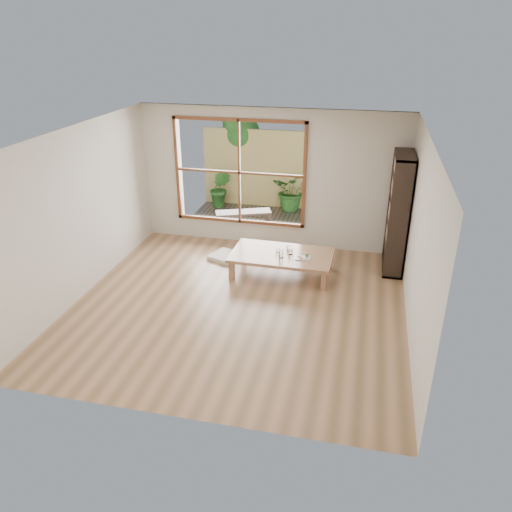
{
  "coord_description": "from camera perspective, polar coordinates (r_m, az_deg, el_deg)",
  "views": [
    {
      "loc": [
        1.73,
        -6.43,
        3.93
      ],
      "look_at": [
        0.12,
        0.64,
        0.55
      ],
      "focal_mm": 35.0,
      "sensor_mm": 36.0,
      "label": 1
    }
  ],
  "objects": [
    {
      "name": "shrub_left",
      "position": [
        11.71,
        -4.12,
        7.72
      ],
      "size": [
        0.5,
        0.41,
        0.88
      ],
      "primitive_type": "imported",
      "rotation": [
        0.0,
        0.0,
        0.05
      ],
      "color": "#2A6625",
      "rests_on": "deck"
    },
    {
      "name": "glass_short",
      "position": [
        8.63,
        3.72,
        0.91
      ],
      "size": [
        0.06,
        0.06,
        0.08
      ],
      "primitive_type": "cylinder",
      "color": "silver",
      "rests_on": "low_table"
    },
    {
      "name": "garden_tree",
      "position": [
        11.91,
        -2.14,
        13.83
      ],
      "size": [
        1.04,
        0.85,
        2.22
      ],
      "color": "#4C3D2D",
      "rests_on": "ground"
    },
    {
      "name": "glass_tall",
      "position": [
        8.33,
        2.88,
        0.23
      ],
      "size": [
        0.07,
        0.07,
        0.14
      ],
      "primitive_type": "cylinder",
      "color": "silver",
      "rests_on": "low_table"
    },
    {
      "name": "glass_mid",
      "position": [
        8.46,
        3.96,
        0.5
      ],
      "size": [
        0.07,
        0.07,
        0.11
      ],
      "primitive_type": "cylinder",
      "color": "silver",
      "rests_on": "low_table"
    },
    {
      "name": "ground",
      "position": [
        7.73,
        -1.96,
        -5.58
      ],
      "size": [
        5.0,
        5.0,
        0.0
      ],
      "primitive_type": "plane",
      "color": "tan",
      "rests_on": "ground"
    },
    {
      "name": "food_tray",
      "position": [
        8.36,
        5.45,
        -0.13
      ],
      "size": [
        0.28,
        0.22,
        0.08
      ],
      "rotation": [
        0.0,
        0.0,
        0.15
      ],
      "color": "white",
      "rests_on": "low_table"
    },
    {
      "name": "bamboo_fence",
      "position": [
        11.64,
        0.81,
        9.9
      ],
      "size": [
        2.8,
        0.06,
        1.8
      ],
      "primitive_type": "cube",
      "color": "tan",
      "rests_on": "ground"
    },
    {
      "name": "bookshelf",
      "position": [
        8.8,
        15.93,
        4.69
      ],
      "size": [
        0.33,
        0.92,
        2.04
      ],
      "primitive_type": "cube",
      "color": "black",
      "rests_on": "ground"
    },
    {
      "name": "glass_small",
      "position": [
        8.54,
        2.46,
        0.65
      ],
      "size": [
        0.06,
        0.06,
        0.07
      ],
      "primitive_type": "cylinder",
      "color": "silver",
      "rests_on": "low_table"
    },
    {
      "name": "garden_bench",
      "position": [
        10.44,
        -1.46,
        4.81
      ],
      "size": [
        1.19,
        0.74,
        0.36
      ],
      "rotation": [
        0.0,
        0.0,
        0.38
      ],
      "color": "black",
      "rests_on": "deck"
    },
    {
      "name": "shrub_right",
      "position": [
        11.47,
        4.15,
        7.46
      ],
      "size": [
        0.95,
        0.86,
        0.92
      ],
      "primitive_type": "imported",
      "rotation": [
        0.0,
        0.0,
        -0.18
      ],
      "color": "#2A6625",
      "rests_on": "deck"
    },
    {
      "name": "floor_cushion",
      "position": [
        9.23,
        -3.54,
        -0.02
      ],
      "size": [
        0.63,
        0.63,
        0.07
      ],
      "primitive_type": "cube",
      "rotation": [
        0.0,
        0.0,
        -0.38
      ],
      "color": "silver",
      "rests_on": "ground"
    },
    {
      "name": "low_table",
      "position": [
        8.53,
        2.97,
        -0.01
      ],
      "size": [
        1.75,
        1.01,
        0.38
      ],
      "rotation": [
        0.0,
        0.0,
        -0.02
      ],
      "color": "tan",
      "rests_on": "ground"
    },
    {
      "name": "deck",
      "position": [
        10.99,
        -0.31,
        4.03
      ],
      "size": [
        2.8,
        2.0,
        0.05
      ],
      "primitive_type": "cube",
      "color": "#3E342D",
      "rests_on": "ground"
    }
  ]
}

